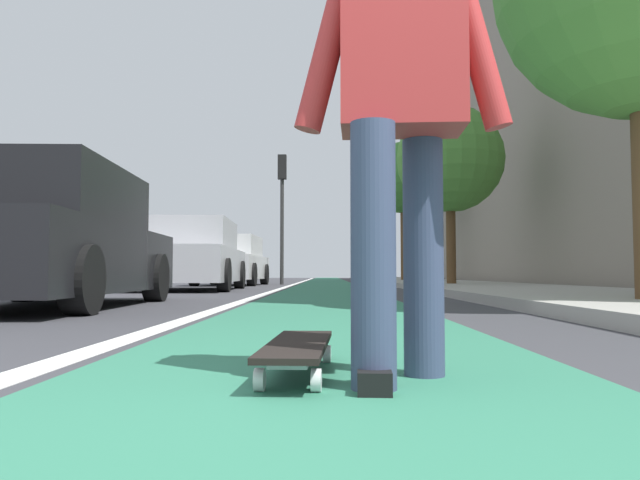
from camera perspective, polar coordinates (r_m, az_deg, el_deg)
ground_plane at (r=11.06m, az=0.65°, el=-4.99°), size 80.00×80.00×0.00m
bike_lane_paint at (r=25.06m, az=0.65°, el=-3.96°), size 56.00×1.84×0.00m
lane_stripe_white at (r=21.08m, az=-2.27°, el=-4.11°), size 52.00×0.16×0.01m
sidewalk_curb at (r=19.35m, az=10.72°, el=-3.98°), size 52.00×3.20×0.12m
building_facade at (r=24.47m, az=14.64°, el=10.59°), size 40.00×1.20×12.25m
skateboard at (r=2.15m, az=-2.09°, el=-10.06°), size 0.85×0.24×0.11m
skater_person at (r=2.09m, az=7.53°, el=13.15°), size 0.45×0.72×1.64m
parked_car_near at (r=7.02m, az=-24.20°, el=-0.11°), size 4.23×2.00×1.46m
parked_car_mid at (r=13.31m, az=-11.99°, el=-1.52°), size 4.53×2.13×1.49m
parked_car_far at (r=18.78m, az=-8.25°, el=-2.01°), size 4.24×1.98×1.49m
traffic_light at (r=20.13m, az=-3.56°, el=4.24°), size 0.33×0.28×4.26m
street_tree_mid at (r=15.18m, az=12.04°, el=7.37°), size 2.58×2.58×4.41m
street_tree_far at (r=23.93m, az=7.82°, el=5.72°), size 2.76×2.76×5.44m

